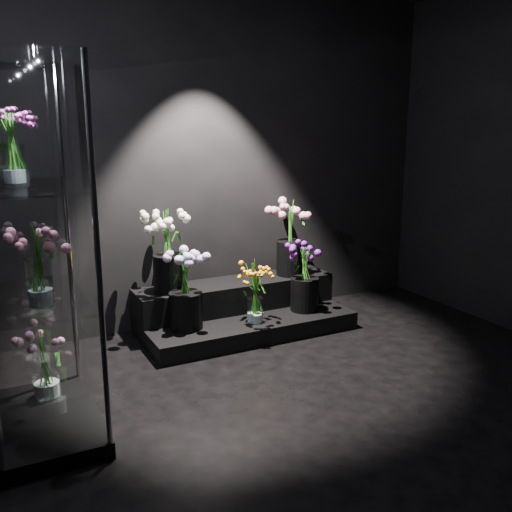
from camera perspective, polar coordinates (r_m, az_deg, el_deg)
floor at (r=3.62m, az=10.44°, el=-15.31°), size 4.00×4.00×0.00m
wall_back at (r=4.91m, az=-3.30°, el=9.66°), size 4.00×0.00×4.00m
display_riser at (r=4.84m, az=-1.52°, el=-5.39°), size 1.73×0.77×0.39m
display_case at (r=3.25m, az=-21.53°, el=-0.08°), size 0.56×0.93×2.04m
bouquet_orange_bells at (r=4.52m, az=-0.08°, el=-3.50°), size 0.32×0.32×0.50m
bouquet_lilac at (r=4.40m, az=-7.09°, el=-2.99°), size 0.42×0.42×0.62m
bouquet_purple at (r=4.80m, az=4.91°, el=-1.73°), size 0.34×0.34×0.60m
bouquet_cream_roses at (r=4.53m, az=-8.83°, el=1.23°), size 0.50×0.50×0.66m
bouquet_pink_roses at (r=4.99m, az=3.54°, el=2.48°), size 0.44×0.44×0.67m
bouquet_case_pink at (r=3.10m, az=-20.98°, el=-0.67°), size 0.38×0.38×0.42m
bouquet_case_magenta at (r=3.33m, az=-23.21°, el=9.98°), size 0.25×0.25×0.37m
bouquet_case_base_pink at (r=3.69m, az=-20.40°, el=-9.75°), size 0.32×0.32×0.44m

